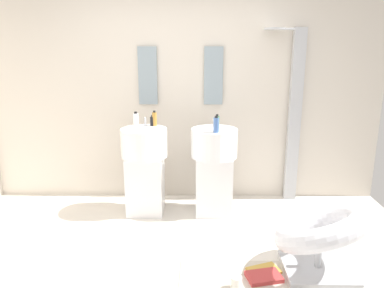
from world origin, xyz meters
The scene contains 17 objects.
ground_plane centered at (0.00, 0.00, -0.02)m, with size 4.80×3.60×0.04m, color silver.
rear_partition centered at (0.00, 1.65, 1.30)m, with size 4.80×0.10×2.60m, color beige.
pedestal_sink_left centered at (-0.39, 1.11, 0.54)m, with size 0.51×0.51×1.07m.
pedestal_sink_right centered at (0.39, 1.11, 0.54)m, with size 0.51×0.51×1.07m.
vanity_mirror_left centered at (-0.39, 1.58, 1.51)m, with size 0.22×0.03×0.67m, color #8C9EA8.
vanity_mirror_right centered at (0.39, 1.58, 1.51)m, with size 0.22×0.03×0.67m, color #8C9EA8.
shower_column centered at (1.34, 1.53, 1.08)m, with size 0.49×0.24×2.05m.
lounge_chair centered at (1.21, -0.08, 0.35)m, with size 1.10×1.10×0.65m.
area_rug centered at (0.61, -0.24, 0.01)m, with size 1.11×0.64×0.01m, color beige.
magazine_ochre centered at (0.76, -0.08, 0.02)m, with size 0.26×0.16×0.02m, color gold.
magazine_red centered at (0.75, -0.18, 0.03)m, with size 0.28×0.18×0.03m, color #B73838.
coffee_mug centered at (0.51, -0.31, 0.06)m, with size 0.09×0.09×0.10m, color white.
soap_bottle_amber centered at (-0.28, 1.27, 1.05)m, with size 0.05×0.05×0.17m.
soap_bottle_blue centered at (0.39, 0.94, 1.05)m, with size 0.06×0.06×0.17m.
soap_bottle_black centered at (-0.30, 1.28, 1.03)m, with size 0.06×0.06×0.12m.
soap_bottle_green centered at (0.41, 0.97, 1.06)m, with size 0.05×0.05×0.19m.
soap_bottle_white centered at (-0.48, 1.20, 1.05)m, with size 0.06×0.06×0.17m.
Camera 1 is at (0.20, -2.84, 1.84)m, focal length 34.82 mm.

